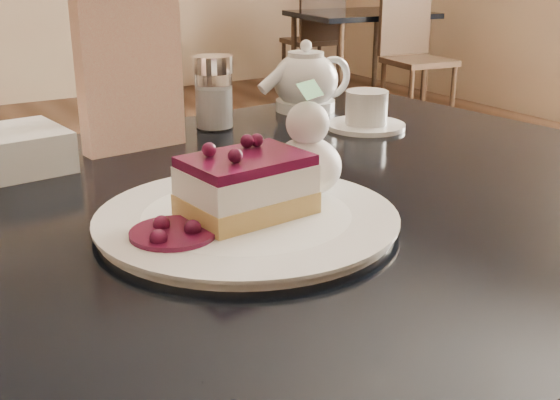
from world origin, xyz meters
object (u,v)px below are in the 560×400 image
cheesecake_slice (246,186)px  bg_table_far_right (358,98)px  dessert_plate (247,219)px  tea_set (316,88)px  main_table (222,278)px

cheesecake_slice → bg_table_far_right: size_ratio=0.08×
dessert_plate → tea_set: (0.38, 0.42, 0.04)m
tea_set → bg_table_far_right: tea_set is taller
main_table → bg_table_far_right: main_table is taller
cheesecake_slice → main_table: bearing=90.0°
main_table → tea_set: size_ratio=4.78×
cheesecake_slice → bg_table_far_right: 4.64m
tea_set → bg_table_far_right: size_ratio=0.18×
tea_set → bg_table_far_right: bearing=51.2°
tea_set → cheesecake_slice: bearing=-131.8°
cheesecake_slice → tea_set: size_ratio=0.48×
dessert_plate → cheesecake_slice: 0.04m
main_table → dessert_plate: size_ratio=4.40×
dessert_plate → cheesecake_slice: bearing=-90.0°
bg_table_far_right → cheesecake_slice: bearing=-122.4°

